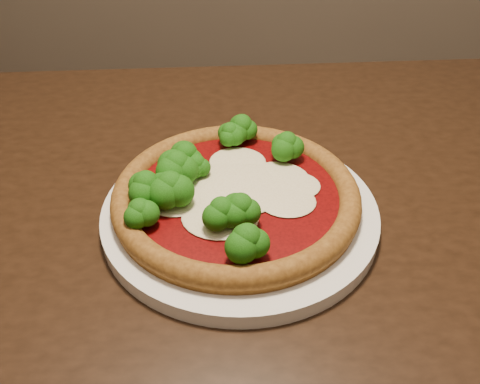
{
  "coord_description": "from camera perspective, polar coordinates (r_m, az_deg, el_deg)",
  "views": [
    {
      "loc": [
        -0.03,
        -0.33,
        1.16
      ],
      "look_at": [
        -0.07,
        0.15,
        0.79
      ],
      "focal_mm": 40.0,
      "sensor_mm": 36.0,
      "label": 1
    }
  ],
  "objects": [
    {
      "name": "plate",
      "position": [
        0.62,
        0.0,
        -2.25
      ],
      "size": [
        0.32,
        0.32,
        0.02
      ],
      "primitive_type": "cylinder",
      "color": "white",
      "rests_on": "dining_table"
    },
    {
      "name": "pizza",
      "position": [
        0.61,
        -1.19,
        0.09
      ],
      "size": [
        0.29,
        0.29,
        0.06
      ],
      "rotation": [
        0.0,
        0.0,
        0.24
      ],
      "color": "brown",
      "rests_on": "plate"
    },
    {
      "name": "dining_table",
      "position": [
        0.7,
        -0.87,
        -8.25
      ],
      "size": [
        1.37,
        1.0,
        0.75
      ],
      "rotation": [
        0.0,
        0.0,
        0.15
      ],
      "color": "black",
      "rests_on": "floor"
    }
  ]
}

